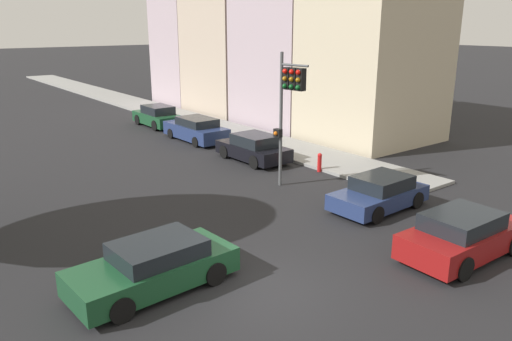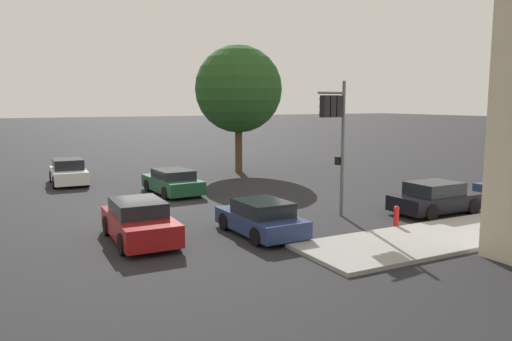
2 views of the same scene
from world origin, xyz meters
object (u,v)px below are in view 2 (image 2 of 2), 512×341
(street_tree, at_px, (238,89))
(fire_hydrant, at_px, (396,217))
(crossing_car_1, at_px, (172,182))
(crossing_car_2, at_px, (139,222))
(parked_car_0, at_px, (436,198))
(traffic_signal, at_px, (334,120))
(crossing_car_0, at_px, (68,172))
(crossing_car_3, at_px, (261,218))

(street_tree, relative_size, fire_hydrant, 9.55)
(street_tree, height_order, crossing_car_1, street_tree)
(crossing_car_2, bearing_deg, parked_car_0, 83.56)
(traffic_signal, xyz_separation_m, crossing_car_0, (-14.49, -8.75, -3.42))
(crossing_car_2, height_order, crossing_car_3, crossing_car_2)
(street_tree, bearing_deg, crossing_car_2, -37.17)
(crossing_car_2, relative_size, crossing_car_3, 1.09)
(crossing_car_0, bearing_deg, fire_hydrant, 31.38)
(street_tree, relative_size, crossing_car_1, 1.94)
(parked_car_0, distance_m, fire_hydrant, 3.77)
(crossing_car_1, height_order, crossing_car_3, crossing_car_1)
(street_tree, distance_m, crossing_car_1, 10.49)
(crossing_car_0, relative_size, crossing_car_2, 0.98)
(street_tree, xyz_separation_m, crossing_car_2, (14.34, -10.87, -5.06))
(crossing_car_1, bearing_deg, fire_hydrant, -158.45)
(street_tree, xyz_separation_m, fire_hydrant, (17.34, -1.68, -5.27))
(traffic_signal, distance_m, parked_car_0, 5.86)
(traffic_signal, xyz_separation_m, crossing_car_2, (-0.16, -8.26, -3.43))
(crossing_car_1, bearing_deg, crossing_car_2, 151.16)
(crossing_car_0, height_order, fire_hydrant, crossing_car_0)
(crossing_car_0, height_order, crossing_car_1, crossing_car_0)
(crossing_car_0, relative_size, crossing_car_3, 1.06)
(crossing_car_3, relative_size, fire_hydrant, 4.40)
(fire_hydrant, bearing_deg, traffic_signal, -161.73)
(parked_car_0, bearing_deg, crossing_car_1, 130.56)
(crossing_car_2, distance_m, parked_car_0, 12.85)
(crossing_car_1, relative_size, parked_car_0, 1.08)
(street_tree, relative_size, crossing_car_0, 2.05)
(street_tree, bearing_deg, crossing_car_1, -48.75)
(fire_hydrant, bearing_deg, street_tree, 174.48)
(crossing_car_0, distance_m, crossing_car_2, 14.34)
(traffic_signal, distance_m, crossing_car_0, 17.27)
(crossing_car_0, relative_size, crossing_car_1, 0.94)
(crossing_car_0, xyz_separation_m, parked_car_0, (16.04, 13.22, -0.04))
(fire_hydrant, bearing_deg, crossing_car_1, -155.27)
(crossing_car_2, bearing_deg, crossing_car_3, 74.40)
(traffic_signal, relative_size, fire_hydrant, 6.26)
(traffic_signal, height_order, crossing_car_0, traffic_signal)
(crossing_car_0, xyz_separation_m, crossing_car_1, (6.03, 4.48, -0.07))
(crossing_car_0, bearing_deg, parked_car_0, 41.68)
(traffic_signal, xyz_separation_m, fire_hydrant, (2.84, 0.94, -3.64))
(crossing_car_1, xyz_separation_m, fire_hydrant, (11.31, 5.21, -0.15))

